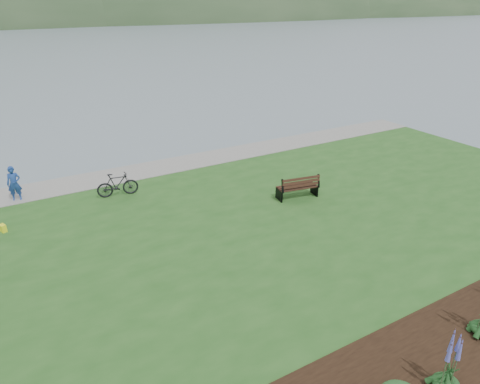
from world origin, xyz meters
The scene contains 9 objects.
ground centered at (0.00, 0.00, 0.00)m, with size 600.00×600.00×0.00m, color slate.
lawn centered at (0.00, -2.00, 0.20)m, with size 34.00×20.00×0.40m, color #23531D.
shoreline_path centered at (0.00, 6.90, 0.42)m, with size 34.00×2.20×0.03m, color gray.
far_hillside centered at (20.00, 170.00, 0.00)m, with size 580.00×80.00×38.00m, color #2E4A29, non-canonical shape.
park_bench centered at (3.39, 0.23, 0.96)m, with size 1.91×1.04×1.13m.
person centered at (-7.50, 6.27, 1.33)m, with size 0.68×0.46×1.86m, color navy.
bicycle_b centered at (-3.49, 4.49, 0.95)m, with size 1.82×0.53×1.10m, color black.
pannier centered at (-8.22, 3.45, 0.55)m, with size 0.18×0.27×0.29m, color #F1F81D.
echium_4 centered at (0.04, -9.71, 1.19)m, with size 0.62×0.62×1.88m.
Camera 1 is at (-7.52, -13.46, 8.56)m, focal length 32.00 mm.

